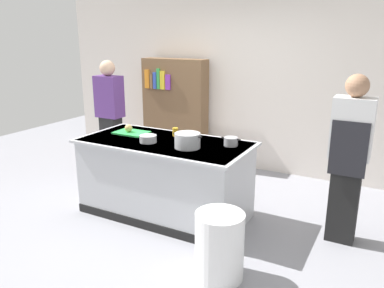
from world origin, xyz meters
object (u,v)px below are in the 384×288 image
at_px(stock_pot, 187,140).
at_px(trash_bin, 219,246).
at_px(onion, 129,128).
at_px(bookshelf, 175,111).
at_px(person_guest, 110,116).
at_px(mixing_bowl, 148,139).
at_px(juice_cup, 175,132).
at_px(sauce_pan, 231,142).
at_px(person_chef, 349,156).

bearing_deg(stock_pot, trash_bin, -45.35).
relative_size(onion, bookshelf, 0.06).
xyz_separation_m(onion, person_guest, (-0.85, 0.66, -0.06)).
height_order(mixing_bowl, juice_cup, juice_cup).
height_order(onion, sauce_pan, onion).
height_order(onion, mixing_bowl, onion).
bearing_deg(person_chef, juice_cup, 89.10).
relative_size(onion, person_chef, 0.06).
xyz_separation_m(sauce_pan, bookshelf, (-1.68, 1.61, -0.09)).
xyz_separation_m(stock_pot, bookshelf, (-1.30, 1.90, -0.13)).
relative_size(stock_pot, trash_bin, 0.56).
bearing_deg(trash_bin, juice_cup, 134.95).
bearing_deg(bookshelf, onion, -77.87).
bearing_deg(mixing_bowl, onion, 154.17).
xyz_separation_m(onion, bookshelf, (-0.37, 1.71, -0.11)).
bearing_deg(onion, person_chef, 6.10).
distance_m(trash_bin, person_chef, 1.58).
height_order(sauce_pan, juice_cup, juice_cup).
height_order(juice_cup, person_chef, person_chef).
height_order(stock_pot, juice_cup, stock_pot).
relative_size(trash_bin, person_guest, 0.36).
relative_size(stock_pot, person_guest, 0.20).
bearing_deg(mixing_bowl, juice_cup, 71.59).
distance_m(onion, juice_cup, 0.59).
bearing_deg(trash_bin, mixing_bowl, 149.76).
bearing_deg(person_guest, juice_cup, 64.97).
xyz_separation_m(sauce_pan, juice_cup, (-0.75, 0.07, 0.00)).
xyz_separation_m(mixing_bowl, bookshelf, (-0.80, 1.92, -0.09)).
relative_size(onion, stock_pot, 0.28).
height_order(onion, juice_cup, onion).
relative_size(sauce_pan, juice_cup, 2.19).
xyz_separation_m(onion, person_chef, (2.50, 0.27, -0.05)).
xyz_separation_m(mixing_bowl, trash_bin, (1.22, -0.71, -0.63)).
xyz_separation_m(sauce_pan, person_guest, (-2.16, 0.56, -0.04)).
bearing_deg(onion, person_guest, 142.08).
xyz_separation_m(juice_cup, bookshelf, (-0.93, 1.54, -0.10)).
relative_size(mixing_bowl, juice_cup, 1.94).
xyz_separation_m(mixing_bowl, person_guest, (-1.29, 0.87, -0.03)).
bearing_deg(sauce_pan, stock_pot, -142.28).
xyz_separation_m(sauce_pan, mixing_bowl, (-0.87, -0.32, -0.01)).
distance_m(sauce_pan, mixing_bowl, 0.93).
relative_size(stock_pot, person_chef, 0.20).
bearing_deg(bookshelf, stock_pot, -55.66).
height_order(stock_pot, bookshelf, bookshelf).
xyz_separation_m(mixing_bowl, person_chef, (2.06, 0.48, -0.03)).
height_order(stock_pot, person_guest, person_guest).
bearing_deg(sauce_pan, person_guest, 165.54).
bearing_deg(juice_cup, person_chef, 2.80).
bearing_deg(sauce_pan, person_chef, 7.74).
height_order(onion, bookshelf, bookshelf).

